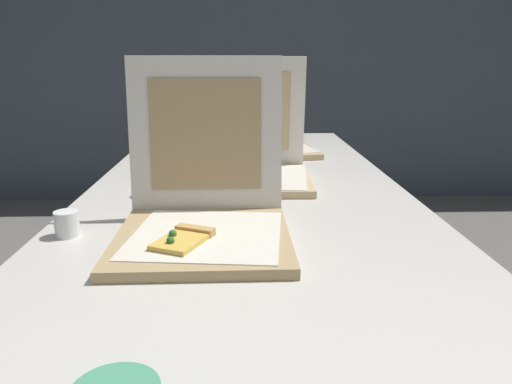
{
  "coord_description": "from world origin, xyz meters",
  "views": [
    {
      "loc": [
        -0.02,
        -0.68,
        1.1
      ],
      "look_at": [
        0.02,
        0.47,
        0.78
      ],
      "focal_mm": 34.23,
      "sensor_mm": 36.0,
      "label": 1
    }
  ],
  "objects_px": {
    "pizza_box_front": "(203,213)",
    "pizza_box_middle": "(251,164)",
    "table": "(247,210)",
    "cup_white_near_left": "(67,224)",
    "pizza_box_back": "(266,138)",
    "cup_white_mid": "(151,186)",
    "cup_white_far": "(192,160)"
  },
  "relations": [
    {
      "from": "pizza_box_front",
      "to": "pizza_box_back",
      "type": "distance_m",
      "value": 1.04
    },
    {
      "from": "cup_white_mid",
      "to": "cup_white_far",
      "type": "relative_size",
      "value": 1.0
    },
    {
      "from": "table",
      "to": "pizza_box_front",
      "type": "height_order",
      "value": "pizza_box_front"
    },
    {
      "from": "cup_white_far",
      "to": "cup_white_near_left",
      "type": "relative_size",
      "value": 1.0
    },
    {
      "from": "cup_white_mid",
      "to": "cup_white_far",
      "type": "xyz_separation_m",
      "value": [
        0.08,
        0.36,
        0.0
      ]
    },
    {
      "from": "pizza_box_back",
      "to": "cup_white_mid",
      "type": "bearing_deg",
      "value": -124.97
    },
    {
      "from": "pizza_box_middle",
      "to": "cup_white_mid",
      "type": "xyz_separation_m",
      "value": [
        -0.29,
        -0.17,
        -0.03
      ]
    },
    {
      "from": "cup_white_mid",
      "to": "table",
      "type": "bearing_deg",
      "value": -2.25
    },
    {
      "from": "cup_white_far",
      "to": "pizza_box_middle",
      "type": "bearing_deg",
      "value": -43.13
    },
    {
      "from": "cup_white_mid",
      "to": "cup_white_far",
      "type": "bearing_deg",
      "value": 77.07
    },
    {
      "from": "pizza_box_middle",
      "to": "pizza_box_front",
      "type": "bearing_deg",
      "value": -101.81
    },
    {
      "from": "pizza_box_back",
      "to": "cup_white_mid",
      "type": "distance_m",
      "value": 0.78
    },
    {
      "from": "cup_white_mid",
      "to": "pizza_box_middle",
      "type": "bearing_deg",
      "value": 30.36
    },
    {
      "from": "pizza_box_front",
      "to": "table",
      "type": "bearing_deg",
      "value": 72.71
    },
    {
      "from": "pizza_box_front",
      "to": "pizza_box_middle",
      "type": "xyz_separation_m",
      "value": [
        0.11,
        0.5,
        -0.0
      ]
    },
    {
      "from": "pizza_box_middle",
      "to": "pizza_box_back",
      "type": "height_order",
      "value": "pizza_box_middle"
    },
    {
      "from": "cup_white_mid",
      "to": "cup_white_near_left",
      "type": "xyz_separation_m",
      "value": [
        -0.13,
        -0.32,
        0.0
      ]
    },
    {
      "from": "pizza_box_back",
      "to": "cup_white_near_left",
      "type": "height_order",
      "value": "pizza_box_back"
    },
    {
      "from": "cup_white_mid",
      "to": "cup_white_near_left",
      "type": "bearing_deg",
      "value": -111.57
    },
    {
      "from": "pizza_box_middle",
      "to": "cup_white_far",
      "type": "relative_size",
      "value": 6.79
    },
    {
      "from": "cup_white_far",
      "to": "cup_white_near_left",
      "type": "bearing_deg",
      "value": -107.09
    },
    {
      "from": "pizza_box_back",
      "to": "pizza_box_middle",
      "type": "bearing_deg",
      "value": -105.52
    },
    {
      "from": "pizza_box_back",
      "to": "pizza_box_front",
      "type": "bearing_deg",
      "value": -107.66
    },
    {
      "from": "pizza_box_back",
      "to": "cup_white_far",
      "type": "bearing_deg",
      "value": -137.74
    },
    {
      "from": "table",
      "to": "cup_white_near_left",
      "type": "xyz_separation_m",
      "value": [
        -0.4,
        -0.31,
        0.07
      ]
    },
    {
      "from": "pizza_box_middle",
      "to": "cup_white_near_left",
      "type": "bearing_deg",
      "value": -129.34
    },
    {
      "from": "cup_white_mid",
      "to": "pizza_box_front",
      "type": "bearing_deg",
      "value": -62.95
    },
    {
      "from": "table",
      "to": "cup_white_far",
      "type": "height_order",
      "value": "cup_white_far"
    },
    {
      "from": "pizza_box_middle",
      "to": "cup_white_near_left",
      "type": "distance_m",
      "value": 0.64
    },
    {
      "from": "table",
      "to": "cup_white_far",
      "type": "xyz_separation_m",
      "value": [
        -0.19,
        0.37,
        0.07
      ]
    },
    {
      "from": "pizza_box_front",
      "to": "cup_white_near_left",
      "type": "height_order",
      "value": "pizza_box_front"
    },
    {
      "from": "pizza_box_middle",
      "to": "cup_white_near_left",
      "type": "relative_size",
      "value": 6.79
    }
  ]
}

